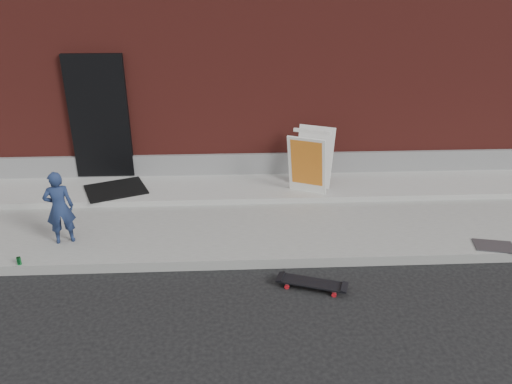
{
  "coord_description": "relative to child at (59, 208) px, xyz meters",
  "views": [
    {
      "loc": [
        -0.2,
        -5.93,
        3.85
      ],
      "look_at": [
        0.13,
        0.8,
        0.83
      ],
      "focal_mm": 35.0,
      "sensor_mm": 36.0,
      "label": 1
    }
  ],
  "objects": [
    {
      "name": "pizza_sign",
      "position": [
        3.86,
        1.49,
        0.09
      ],
      "size": [
        0.92,
        0.98,
        1.09
      ],
      "color": "white",
      "rests_on": "apron"
    },
    {
      "name": "apron",
      "position": [
        2.72,
        1.74,
        -0.51
      ],
      "size": [
        20.0,
        1.2,
        0.1
      ],
      "primitive_type": "cube",
      "color": "gray",
      "rests_on": "sidewalk"
    },
    {
      "name": "sidewalk",
      "position": [
        2.72,
        0.84,
        -0.63
      ],
      "size": [
        20.0,
        3.0,
        0.15
      ],
      "primitive_type": "cube",
      "color": "gray",
      "rests_on": "ground"
    },
    {
      "name": "skateboard",
      "position": [
        3.52,
        -1.16,
        -0.62
      ],
      "size": [
        0.92,
        0.51,
        0.1
      ],
      "color": "#B4121A",
      "rests_on": "ground"
    },
    {
      "name": "doormat",
      "position": [
        0.42,
        1.63,
        -0.44
      ],
      "size": [
        1.23,
        1.13,
        0.03
      ],
      "primitive_type": "cube",
      "rotation": [
        0.0,
        0.0,
        0.39
      ],
      "color": "black",
      "rests_on": "apron"
    },
    {
      "name": "ground",
      "position": [
        2.72,
        -0.66,
        -0.71
      ],
      "size": [
        80.0,
        80.0,
        0.0
      ],
      "primitive_type": "plane",
      "color": "black",
      "rests_on": "ground"
    },
    {
      "name": "soda_can",
      "position": [
        -0.43,
        -0.61,
        -0.5
      ],
      "size": [
        0.08,
        0.08,
        0.11
      ],
      "primitive_type": "cylinder",
      "rotation": [
        0.0,
        0.0,
        0.42
      ],
      "color": "#1A853A",
      "rests_on": "sidewalk"
    },
    {
      "name": "utility_plate",
      "position": [
        6.29,
        -0.46,
        -0.55
      ],
      "size": [
        0.61,
        0.46,
        0.02
      ],
      "primitive_type": "cube",
      "rotation": [
        0.0,
        0.0,
        -0.22
      ],
      "color": "#4F4F53",
      "rests_on": "sidewalk"
    },
    {
      "name": "child",
      "position": [
        0.0,
        0.0,
        0.0
      ],
      "size": [
        0.47,
        0.37,
        1.11
      ],
      "primitive_type": "imported",
      "rotation": [
        0.0,
        0.0,
        3.44
      ],
      "color": "navy",
      "rests_on": "sidewalk"
    },
    {
      "name": "building",
      "position": [
        2.72,
        6.33,
        1.79
      ],
      "size": [
        20.0,
        8.1,
        5.0
      ],
      "color": "#5D1F19",
      "rests_on": "ground"
    }
  ]
}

